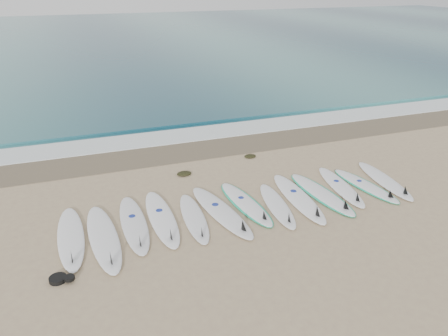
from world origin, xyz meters
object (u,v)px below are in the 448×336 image
object	(u,v)px
surfboard_12	(386,181)
leash_coil	(60,279)
surfboard_0	(71,238)
surfboard_6	(246,204)

from	to	relation	value
surfboard_12	leash_coil	bearing A→B (deg)	-163.96
surfboard_0	leash_coil	xyz separation A→B (m)	(-0.23, -1.33, -0.01)
surfboard_0	surfboard_12	distance (m)	8.11
surfboard_0	leash_coil	world-z (taller)	surfboard_0
surfboard_0	surfboard_12	xyz separation A→B (m)	(8.11, 0.03, -0.00)
surfboard_0	leash_coil	bearing A→B (deg)	-99.82
surfboard_0	surfboard_12	world-z (taller)	surfboard_0
surfboard_6	leash_coil	distance (m)	4.56
surfboard_12	leash_coil	distance (m)	8.46
surfboard_6	surfboard_0	bearing A→B (deg)	176.96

